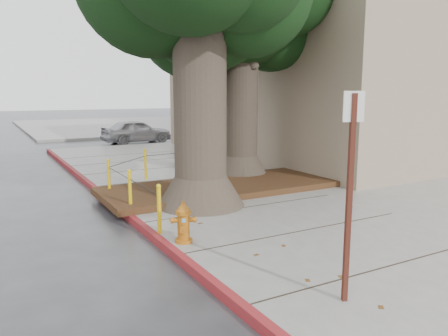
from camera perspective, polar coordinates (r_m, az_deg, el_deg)
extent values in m
plane|color=#28282B|center=(8.28, 7.30, -9.67)|extent=(140.00, 140.00, 0.00)
cube|color=slate|center=(14.07, 21.08, -1.84)|extent=(16.00, 26.00, 0.15)
cube|color=slate|center=(37.89, -12.79, 5.47)|extent=(16.00, 20.00, 0.15)
cube|color=maroon|center=(9.54, -11.74, -6.70)|extent=(0.14, 26.00, 0.16)
cube|color=black|center=(11.86, -0.38, -2.48)|extent=(6.40, 2.60, 0.16)
cube|color=gray|center=(20.94, 16.19, 15.57)|extent=(12.00, 13.00, 10.00)
cube|color=silver|center=(38.36, 3.57, 12.36)|extent=(10.00, 10.00, 9.00)
cube|color=slate|center=(46.76, 5.87, 13.70)|extent=(12.00, 14.00, 12.00)
cone|color=#4C3F33|center=(10.22, -3.04, -2.94)|extent=(2.04, 2.04, 0.70)
cylinder|color=#4C3F33|center=(9.97, -3.15, 8.52)|extent=(1.20, 1.20, 4.22)
cone|color=#4C3F33|center=(13.60, 2.15, 0.25)|extent=(1.77, 1.77, 0.70)
cylinder|color=#4C3F33|center=(13.42, 2.20, 7.94)|extent=(1.04, 1.04, 3.84)
sphere|color=black|center=(13.68, 2.29, 21.03)|extent=(3.80, 3.80, 3.80)
sphere|color=black|center=(14.52, 5.32, 18.60)|extent=(3.00, 3.00, 3.00)
cylinder|color=gold|center=(8.24, -8.46, -5.42)|extent=(0.08, 0.08, 0.90)
sphere|color=gold|center=(8.14, -8.54, -2.36)|extent=(0.09, 0.09, 0.09)
cylinder|color=gold|center=(9.90, -12.17, -2.97)|extent=(0.08, 0.08, 0.90)
sphere|color=gold|center=(9.81, -12.27, -0.41)|extent=(0.09, 0.09, 0.09)
cylinder|color=gold|center=(11.60, -14.80, -1.22)|extent=(0.08, 0.08, 0.90)
sphere|color=gold|center=(11.53, -14.89, 0.98)|extent=(0.09, 0.09, 0.09)
cylinder|color=gold|center=(13.44, -10.22, 0.42)|extent=(0.08, 0.08, 0.90)
sphere|color=gold|center=(13.37, -10.28, 2.32)|extent=(0.09, 0.09, 0.09)
cylinder|color=gold|center=(14.47, -2.22, 1.23)|extent=(0.08, 0.08, 0.90)
sphere|color=gold|center=(14.41, -2.23, 3.00)|extent=(0.09, 0.09, 0.09)
cylinder|color=black|center=(9.00, -10.54, -2.42)|extent=(0.02, 1.80, 0.02)
cylinder|color=black|center=(10.70, -13.65, -0.61)|extent=(0.02, 1.80, 0.02)
cylinder|color=black|center=(12.46, -12.38, 0.88)|extent=(1.51, 1.51, 0.02)
cylinder|color=black|center=(13.88, -6.09, 1.94)|extent=(2.20, 0.22, 0.02)
cylinder|color=#B46112|center=(7.83, -5.28, -9.41)|extent=(0.40, 0.40, 0.06)
cylinder|color=#B46112|center=(7.74, -5.31, -7.59)|extent=(0.28, 0.28, 0.48)
cylinder|color=#B46112|center=(7.67, -5.34, -5.80)|extent=(0.36, 0.36, 0.07)
cone|color=#B46112|center=(7.65, -5.35, -5.14)|extent=(0.34, 0.34, 0.14)
cylinder|color=#B46112|center=(7.63, -5.36, -4.50)|extent=(0.07, 0.07, 0.05)
cylinder|color=#B46112|center=(7.71, -6.26, -6.79)|extent=(0.16, 0.13, 0.09)
cylinder|color=#B46112|center=(7.72, -4.39, -6.74)|extent=(0.16, 0.13, 0.09)
cylinder|color=#B46112|center=(7.63, -5.27, -7.85)|extent=(0.17, 0.17, 0.13)
cube|color=#5999D8|center=(7.60, -5.29, -6.86)|extent=(0.06, 0.03, 0.07)
cube|color=#471911|center=(5.54, 16.02, -4.16)|extent=(0.08, 0.08, 2.59)
cube|color=silver|center=(5.39, 16.59, 7.71)|extent=(0.25, 0.11, 0.36)
imported|color=#B9B9BE|center=(24.87, -11.35, 4.74)|extent=(3.96, 1.88, 1.31)
imported|color=maroon|center=(29.21, 4.41, 5.39)|extent=(3.33, 1.37, 1.07)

